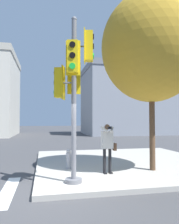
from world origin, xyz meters
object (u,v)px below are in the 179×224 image
object	(u,v)px
traffic_signal_pole	(74,81)
person_photographer	(108,144)
fire_hydrant	(69,159)
street_tree	(151,48)

from	to	relation	value
traffic_signal_pole	person_photographer	size ratio (longest dim) A/B	2.93
person_photographer	fire_hydrant	size ratio (longest dim) A/B	2.31
person_photographer	fire_hydrant	bearing A→B (deg)	141.77
fire_hydrant	street_tree	bearing A→B (deg)	-16.24
traffic_signal_pole	street_tree	distance (m)	3.66
traffic_signal_pole	fire_hydrant	size ratio (longest dim) A/B	6.76
person_photographer	fire_hydrant	world-z (taller)	person_photographer
traffic_signal_pole	fire_hydrant	bearing A→B (deg)	88.01
traffic_signal_pole	person_photographer	distance (m)	2.60
person_photographer	fire_hydrant	distance (m)	1.75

